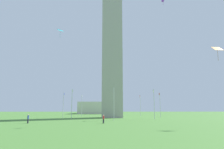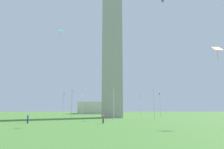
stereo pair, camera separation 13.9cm
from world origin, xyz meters
The scene contains 16 objects.
ground_plane centered at (0.00, 0.00, 0.00)m, with size 260.00×260.00×0.00m, color #477A33.
obelisk_monument centered at (0.00, 0.00, 29.55)m, with size 6.50×6.50×59.10m.
flagpole_n centered at (15.54, 0.00, 4.36)m, with size 1.12×0.14×7.95m.
flagpole_ne centered at (11.00, 10.94, 4.36)m, with size 1.12×0.14×7.95m.
flagpole_e centered at (0.06, 15.48, 4.36)m, with size 1.12×0.14×7.95m.
flagpole_se centered at (-10.88, 10.94, 4.36)m, with size 1.12×0.14×7.95m.
flagpole_s centered at (-15.42, 0.00, 4.36)m, with size 1.12×0.14×7.95m.
flagpole_sw centered at (-10.88, -10.94, 4.36)m, with size 1.12×0.14×7.95m.
flagpole_w centered at (0.06, -15.48, 4.36)m, with size 1.12×0.14×7.95m.
flagpole_nw centered at (11.00, -10.94, 4.36)m, with size 1.12×0.14×7.95m.
person_blue_shirt centered at (-24.79, 16.91, 0.86)m, with size 0.32×0.32×1.73m.
person_red_shirt centered at (-25.46, 2.39, 0.81)m, with size 0.32×0.32×1.63m.
kite_purple_box centered at (-18.34, -12.33, 29.78)m, with size 0.76×0.90×1.72m.
kite_orange_diamond centered at (-31.72, -17.35, 13.01)m, with size 1.31×1.59×2.62m.
kite_cyan_diamond centered at (-14.33, 14.02, 23.05)m, with size 1.94×1.98×2.55m.
distant_building centered at (53.61, 8.68, 3.21)m, with size 25.15×16.28×6.42m.
Camera 1 is at (-64.81, 1.92, 2.77)m, focal length 32.28 mm.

